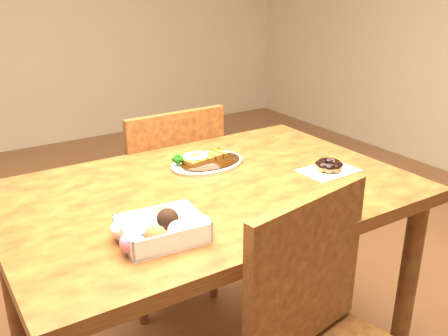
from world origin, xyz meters
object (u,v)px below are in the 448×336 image
pon_de_ring (329,166)px  donut_box (160,229)px  table (209,217)px  chair_far (165,199)px  katsu_curry_plate (206,161)px

pon_de_ring → donut_box: bearing=-170.2°
table → donut_box: bearing=-141.2°
chair_far → pon_de_ring: 0.75m
katsu_curry_plate → pon_de_ring: 0.40m
donut_box → katsu_curry_plate: bearing=47.2°
katsu_curry_plate → donut_box: donut_box is taller
donut_box → chair_far: bearing=63.9°
donut_box → pon_de_ring: (0.65, 0.11, -0.01)m
table → donut_box: size_ratio=5.30×
donut_box → pon_de_ring: 0.66m
chair_far → table: bearing=78.4°
chair_far → donut_box: chair_far is taller
chair_far → pon_de_ring: chair_far is taller
pon_de_ring → chair_far: bearing=114.4°
table → chair_far: 0.57m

